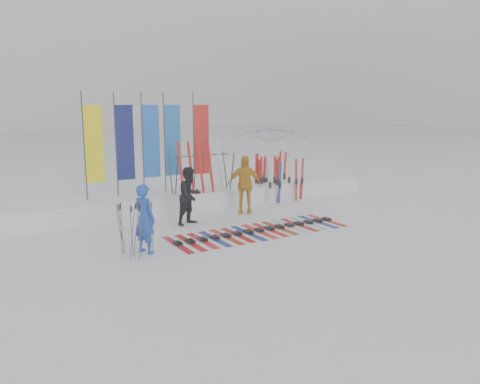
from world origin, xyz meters
TOP-DOWN VIEW (x-y plane):
  - ground at (0.00, 0.00)m, footprint 120.00×120.00m
  - snow_bank at (0.00, 4.60)m, footprint 14.00×1.60m
  - person_blue at (-2.91, 0.72)m, footprint 0.60×0.70m
  - person_black at (-0.88, 2.59)m, footprint 0.98×0.88m
  - person_yellow at (1.20, 2.99)m, footprint 1.16×0.93m
  - tent_canopy at (3.66, 5.02)m, footprint 3.30×3.35m
  - ski_row at (0.38, 0.87)m, footprint 4.97×1.68m
  - pole_cluster at (-3.17, 0.65)m, footprint 0.74×0.75m
  - feather_flags at (-1.24, 4.78)m, footprint 4.11×0.25m
  - ski_rack at (0.31, 4.20)m, footprint 2.04×0.80m
  - upright_skis at (3.22, 4.20)m, footprint 1.59×1.13m

SIDE VIEW (x-z plane):
  - ground at x=0.00m, z-range 0.00..0.00m
  - ski_row at x=0.38m, z-range 0.00..0.07m
  - snow_bank at x=0.00m, z-range 0.00..0.60m
  - pole_cluster at x=-3.17m, z-range -0.02..1.24m
  - upright_skis at x=3.22m, z-range -0.06..1.64m
  - person_blue at x=-2.91m, z-range 0.00..1.63m
  - person_black at x=-0.88m, z-range 0.00..1.67m
  - person_yellow at x=1.20m, z-range 0.00..1.84m
  - tent_canopy at x=3.66m, z-range 0.00..2.65m
  - ski_rack at x=0.31m, z-range 0.77..2.00m
  - feather_flags at x=-1.24m, z-range 0.64..3.84m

